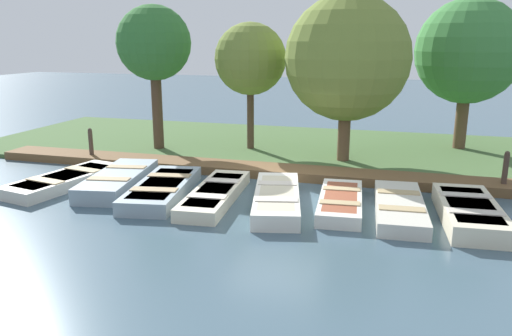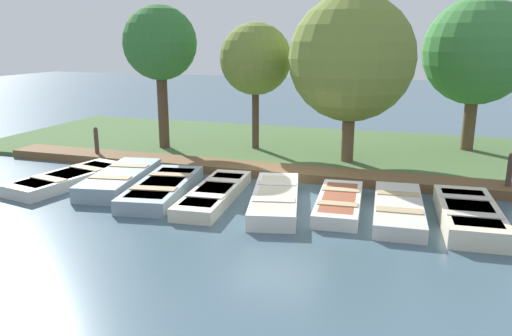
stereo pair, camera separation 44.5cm
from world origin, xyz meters
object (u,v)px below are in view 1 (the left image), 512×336
rowboat_2 (162,189)px  mooring_post_near (91,145)px  rowboat_4 (277,198)px  mooring_post_far (505,172)px  rowboat_0 (65,180)px  rowboat_5 (340,202)px  park_tree_far_left (154,44)px  rowboat_6 (400,207)px  park_tree_center (347,59)px  park_tree_left (250,59)px  park_tree_right (468,52)px  rowboat_7 (469,212)px  rowboat_3 (215,194)px  rowboat_1 (119,180)px

rowboat_2 → mooring_post_near: mooring_post_near is taller
rowboat_4 → mooring_post_near: size_ratio=3.21×
rowboat_2 → mooring_post_far: 8.73m
rowboat_0 → mooring_post_far: 11.53m
rowboat_5 → park_tree_far_left: 8.88m
rowboat_6 → mooring_post_near: bearing=-107.7°
rowboat_0 → park_tree_center: 8.85m
park_tree_left → park_tree_center: bearing=74.7°
mooring_post_near → mooring_post_far: 12.11m
park_tree_far_left → park_tree_left: (-0.87, 3.11, -0.49)m
mooring_post_near → park_tree_right: bearing=113.3°
park_tree_far_left → park_tree_right: 10.58m
rowboat_6 → rowboat_2: bearing=-91.2°
rowboat_4 → rowboat_7: size_ratio=1.13×
park_tree_left → park_tree_center: park_tree_center is taller
park_tree_left → park_tree_right: bearing=106.3°
rowboat_3 → park_tree_right: (-7.56, 6.31, 3.27)m
rowboat_1 → mooring_post_far: (-2.30, 9.76, 0.35)m
rowboat_7 → park_tree_left: 8.97m
park_tree_left → rowboat_1: bearing=-22.2°
rowboat_3 → rowboat_4: size_ratio=1.01×
rowboat_4 → park_tree_right: size_ratio=0.68×
mooring_post_near → park_tree_left: 5.94m
rowboat_0 → park_tree_far_left: (-4.59, 0.48, 3.51)m
mooring_post_near → park_tree_center: bearing=104.3°
park_tree_far_left → park_tree_center: 6.45m
rowboat_1 → rowboat_6: (0.06, 7.22, -0.05)m
rowboat_6 → park_tree_center: 5.64m
mooring_post_far → park_tree_left: park_tree_left is taller
rowboat_4 → park_tree_right: park_tree_right is taller
rowboat_2 → park_tree_far_left: (-4.66, -2.44, 3.49)m
rowboat_5 → park_tree_center: bearing=-178.8°
mooring_post_far → park_tree_far_left: bearing=-100.7°
rowboat_4 → park_tree_center: 5.64m
mooring_post_near → rowboat_6: bearing=76.1°
park_tree_far_left → park_tree_left: 3.26m
rowboat_2 → rowboat_6: size_ratio=1.08×
rowboat_4 → mooring_post_near: bearing=-123.9°
rowboat_7 → mooring_post_near: mooring_post_near is taller
rowboat_5 → mooring_post_near: bearing=-110.5°
rowboat_5 → mooring_post_near: 8.58m
rowboat_5 → mooring_post_near: (-2.36, -8.24, 0.40)m
rowboat_1 → mooring_post_near: bearing=-144.0°
rowboat_0 → rowboat_1: (-0.26, 1.47, 0.05)m
rowboat_4 → park_tree_far_left: bearing=-143.4°
rowboat_3 → rowboat_4: 1.56m
park_tree_right → rowboat_1: bearing=-51.6°
park_tree_right → mooring_post_near: bearing=-66.7°
rowboat_7 → mooring_post_near: 11.30m
mooring_post_far → mooring_post_near: bearing=-90.0°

